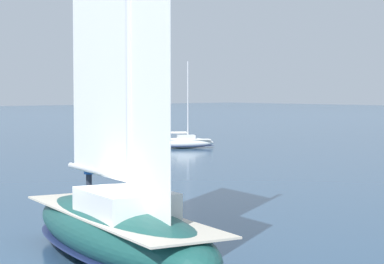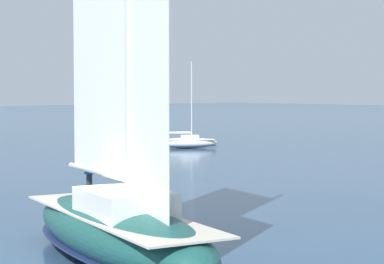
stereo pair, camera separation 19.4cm
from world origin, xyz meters
TOP-DOWN VIEW (x-y plane):
  - ground_plane at (0.00, 0.00)m, footprint 400.00×400.00m
  - sailboat_main at (0.02, -0.00)m, footprint 11.59×5.45m
  - sailboat_moored_near_marina at (-32.28, 30.68)m, footprint 4.40×5.60m
  - channel_buoy at (-16.11, 13.60)m, footprint 0.92×0.92m

SIDE VIEW (x-z plane):
  - ground_plane at x=0.00m, z-range 0.00..0.00m
  - sailboat_moored_near_marina at x=-32.28m, z-range -3.36..4.43m
  - channel_buoy at x=-16.11m, z-range -0.19..1.51m
  - sailboat_main at x=0.02m, z-range -6.48..8.87m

